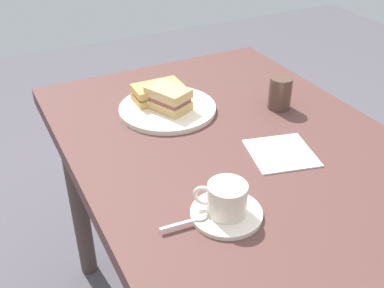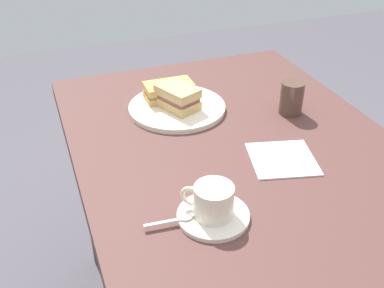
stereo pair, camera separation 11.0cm
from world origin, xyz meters
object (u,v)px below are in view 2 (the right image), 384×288
at_px(dining_table, 257,201).
at_px(sandwich_plate, 177,108).
at_px(sandwich_front, 178,97).
at_px(napkin, 282,159).
at_px(coffee_saucer, 213,216).
at_px(sandwich_back, 169,91).
at_px(coffee_cup, 213,200).
at_px(drinking_glass, 292,98).
at_px(spoon, 177,220).

distance_m(dining_table, sandwich_plate, 0.37).
bearing_deg(sandwich_plate, sandwich_front, 172.07).
height_order(sandwich_front, napkin, sandwich_front).
distance_m(dining_table, coffee_saucer, 0.22).
xyz_separation_m(sandwich_back, coffee_saucer, (-0.51, 0.07, -0.03)).
height_order(sandwich_plate, coffee_cup, coffee_cup).
bearing_deg(sandwich_back, sandwich_front, -175.39).
distance_m(sandwich_plate, sandwich_back, 0.06).
xyz_separation_m(napkin, drinking_glass, (0.20, -0.14, 0.04)).
relative_size(sandwich_front, sandwich_back, 0.98).
relative_size(dining_table, napkin, 8.85).
height_order(sandwich_plate, spoon, spoon).
bearing_deg(napkin, dining_table, 106.27).
bearing_deg(drinking_glass, coffee_saucer, 131.93).
bearing_deg(coffee_cup, drinking_glass, -48.29).
xyz_separation_m(sandwich_plate, sandwich_front, (-0.01, 0.00, 0.04)).
bearing_deg(sandwich_back, coffee_saucer, 172.01).
height_order(spoon, napkin, spoon).
xyz_separation_m(coffee_cup, spoon, (0.00, 0.07, -0.03)).
relative_size(sandwich_plate, napkin, 1.82).
xyz_separation_m(sandwich_front, coffee_saucer, (-0.45, 0.08, -0.04)).
xyz_separation_m(dining_table, sandwich_back, (0.40, 0.09, 0.13)).
xyz_separation_m(dining_table, sandwich_plate, (0.34, 0.08, 0.10)).
bearing_deg(spoon, drinking_glass, -53.74).
relative_size(sandwich_front, spoon, 1.38).
height_order(coffee_cup, napkin, coffee_cup).
bearing_deg(spoon, sandwich_front, -19.00).
xyz_separation_m(sandwich_plate, spoon, (-0.45, 0.15, 0.01)).
height_order(sandwich_front, spoon, sandwich_front).
bearing_deg(sandwich_front, dining_table, -165.62).
bearing_deg(napkin, coffee_cup, 119.39).
distance_m(sandwich_back, coffee_saucer, 0.51).
bearing_deg(coffee_saucer, drinking_glass, -48.07).
xyz_separation_m(sandwich_back, drinking_glass, (-0.18, -0.30, 0.01)).
bearing_deg(drinking_glass, sandwich_back, 59.29).
height_order(sandwich_plate, napkin, sandwich_plate).
relative_size(coffee_cup, napkin, 0.64).
height_order(dining_table, sandwich_plate, sandwich_plate).
height_order(sandwich_front, sandwich_back, sandwich_front).
height_order(sandwich_plate, sandwich_front, sandwich_front).
relative_size(dining_table, spoon, 13.45).
bearing_deg(sandwich_front, sandwich_back, 4.61).
xyz_separation_m(spoon, drinking_glass, (0.33, -0.44, 0.03)).
xyz_separation_m(coffee_cup, drinking_glass, (0.33, -0.37, 0.00)).
relative_size(sandwich_plate, drinking_glass, 2.95).
distance_m(sandwich_front, coffee_saucer, 0.45).
bearing_deg(napkin, coffee_saucer, 119.76).
relative_size(dining_table, sandwich_back, 9.59).
height_order(sandwich_plate, coffee_saucer, sandwich_plate).
distance_m(coffee_cup, drinking_glass, 0.50).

